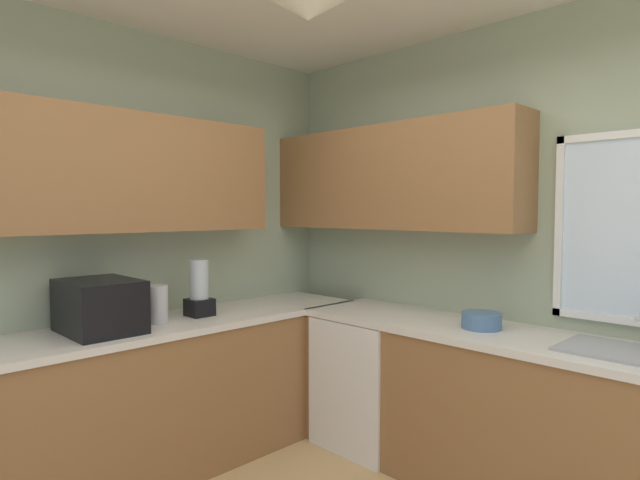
{
  "coord_description": "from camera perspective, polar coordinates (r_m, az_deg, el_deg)",
  "views": [
    {
      "loc": [
        1.32,
        -1.25,
        1.57
      ],
      "look_at": [
        -0.69,
        0.74,
        1.42
      ],
      "focal_mm": 29.1,
      "sensor_mm": 36.0,
      "label": 1
    }
  ],
  "objects": [
    {
      "name": "bowl",
      "position": [
        3.12,
        17.33,
        -8.46
      ],
      "size": [
        0.22,
        0.22,
        0.09
      ],
      "primitive_type": "cylinder",
      "color": "#4C7099",
      "rests_on": "counter_run_back"
    },
    {
      "name": "sink_assembly",
      "position": [
        2.86,
        31.58,
        -10.56
      ],
      "size": [
        0.65,
        0.4,
        0.19
      ],
      "color": "#9EA0A5",
      "rests_on": "counter_run_back"
    },
    {
      "name": "microwave",
      "position": [
        3.13,
        -23.08,
        -6.69
      ],
      "size": [
        0.48,
        0.36,
        0.29
      ],
      "primitive_type": "cube",
      "color": "black",
      "rests_on": "counter_run_left"
    },
    {
      "name": "counter_run_back",
      "position": [
        3.13,
        22.47,
        -17.99
      ],
      "size": [
        2.92,
        0.65,
        0.91
      ],
      "color": "olive",
      "rests_on": "ground_plane"
    },
    {
      "name": "dishwasher",
      "position": [
        3.65,
        5.66,
        -15.06
      ],
      "size": [
        0.6,
        0.6,
        0.86
      ],
      "primitive_type": "cube",
      "color": "white",
      "rests_on": "ground_plane"
    },
    {
      "name": "kettle",
      "position": [
        3.25,
        -17.36,
        -6.77
      ],
      "size": [
        0.12,
        0.12,
        0.23
      ],
      "primitive_type": "cylinder",
      "color": "#B7B7BC",
      "rests_on": "counter_run_left"
    },
    {
      "name": "blender_appliance",
      "position": [
        3.4,
        -13.13,
        -5.44
      ],
      "size": [
        0.15,
        0.15,
        0.36
      ],
      "color": "black",
      "rests_on": "counter_run_left"
    },
    {
      "name": "room_shell",
      "position": [
        2.8,
        -3.97,
        9.56
      ],
      "size": [
        3.83,
        3.65,
        2.78
      ],
      "color": "#9EAD8E",
      "rests_on": "ground_plane"
    },
    {
      "name": "counter_run_left",
      "position": [
        3.32,
        -20.76,
        -16.7
      ],
      "size": [
        0.65,
        3.26,
        0.91
      ],
      "color": "olive",
      "rests_on": "ground_plane"
    }
  ]
}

